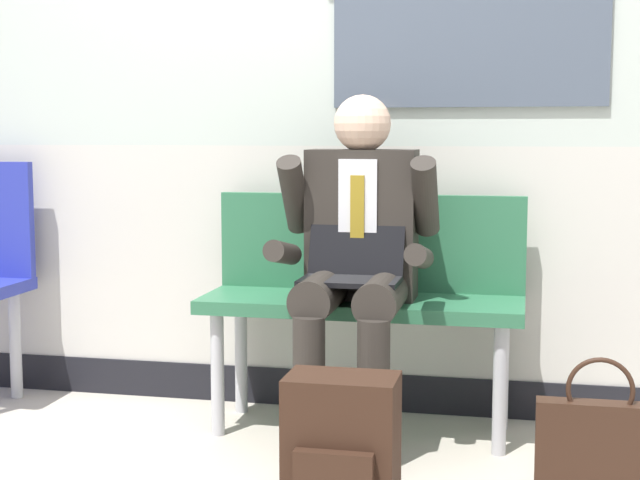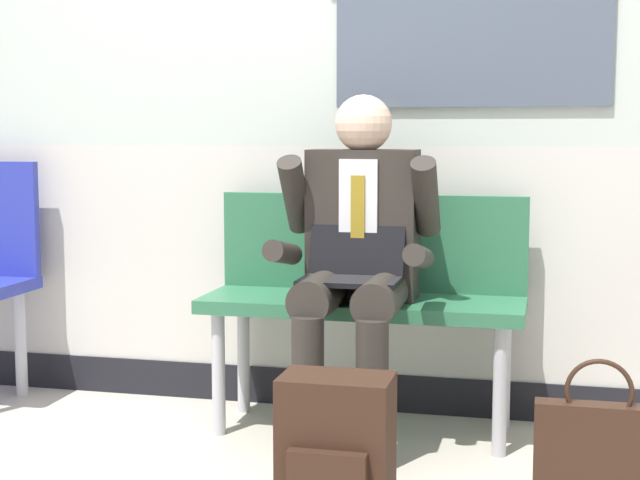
{
  "view_description": "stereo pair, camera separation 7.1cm",
  "coord_description": "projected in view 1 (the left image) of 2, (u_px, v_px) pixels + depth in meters",
  "views": [
    {
      "loc": [
        0.82,
        -3.21,
        1.13
      ],
      "look_at": [
        0.12,
        0.04,
        0.75
      ],
      "focal_mm": 53.56,
      "sensor_mm": 36.0,
      "label": 1
    },
    {
      "loc": [
        0.89,
        -3.2,
        1.13
      ],
      "look_at": [
        0.12,
        0.04,
        0.75
      ],
      "focal_mm": 53.56,
      "sensor_mm": 36.0,
      "label": 2
    }
  ],
  "objects": [
    {
      "name": "station_wall",
      "position": [
        323.0,
        70.0,
        3.84
      ],
      "size": [
        5.97,
        0.17,
        2.77
      ],
      "color": "beige",
      "rests_on": "ground"
    },
    {
      "name": "ground_plane",
      "position": [
        286.0,
        448.0,
        3.42
      ],
      "size": [
        18.0,
        18.0,
        0.0
      ],
      "primitive_type": "plane",
      "color": "#B2A899"
    },
    {
      "name": "person_seated",
      "position": [
        356.0,
        258.0,
        3.41
      ],
      "size": [
        0.57,
        0.7,
        1.26
      ],
      "color": "#2D2823",
      "rests_on": "ground"
    },
    {
      "name": "bench_with_person",
      "position": [
        365.0,
        287.0,
        3.61
      ],
      "size": [
        1.19,
        0.42,
        0.89
      ],
      "color": "#2D6B47",
      "rests_on": "ground"
    },
    {
      "name": "backpack",
      "position": [
        341.0,
        456.0,
        2.68
      ],
      "size": [
        0.31,
        0.24,
        0.45
      ],
      "color": "#331E14",
      "rests_on": "ground"
    },
    {
      "name": "handbag",
      "position": [
        599.0,
        442.0,
        3.02
      ],
      "size": [
        0.39,
        0.08,
        0.43
      ],
      "color": "#331E14",
      "rests_on": "ground"
    }
  ]
}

